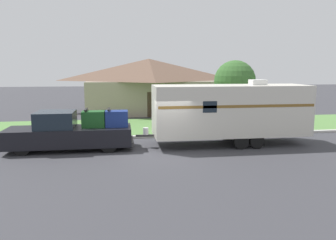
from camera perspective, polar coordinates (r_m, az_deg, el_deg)
ground_plane at (r=15.80m, az=-0.31°, el=-5.86°), size 120.00×120.00×0.00m
curb_strip at (r=19.40m, az=-1.85°, el=-2.83°), size 80.00×0.30×0.14m
lawn_strip at (r=22.98m, az=-2.88°, el=-1.11°), size 80.00×7.00×0.03m
house_across_street at (r=31.02m, az=-3.33°, el=6.24°), size 12.02×8.35×4.92m
pickup_truck at (r=17.03m, az=-16.56°, el=-2.03°), size 6.20×1.95×2.05m
travel_trailer at (r=17.66m, az=10.83°, el=1.72°), size 9.10×2.49×3.46m
mailbox at (r=20.43m, az=7.44°, el=0.45°), size 0.48×0.20×1.35m
tree_in_yard at (r=23.51m, az=11.55°, el=6.64°), size 2.89×2.89×4.60m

